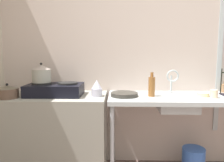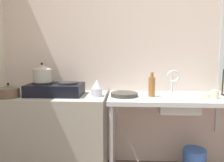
# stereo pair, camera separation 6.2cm
# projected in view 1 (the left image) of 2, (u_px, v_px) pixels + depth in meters

# --- Properties ---
(wall_back) EXTENTS (4.63, 0.10, 2.54)m
(wall_back) POSITION_uv_depth(u_px,v_px,m) (173.00, 52.00, 2.48)
(wall_back) COLOR beige
(wall_back) RESTS_ON ground
(wall_metal_strip) EXTENTS (0.05, 0.01, 2.03)m
(wall_metal_strip) POSITION_uv_depth(u_px,v_px,m) (221.00, 40.00, 2.39)
(wall_metal_strip) COLOR #B0B8BA
(counter_concrete) EXTENTS (1.08, 0.58, 0.83)m
(counter_concrete) POSITION_uv_depth(u_px,v_px,m) (54.00, 135.00, 2.29)
(counter_concrete) COLOR gray
(counter_concrete) RESTS_ON ground
(counter_sink) EXTENTS (1.52, 0.58, 0.83)m
(counter_sink) POSITION_uv_depth(u_px,v_px,m) (184.00, 102.00, 2.21)
(counter_sink) COLOR #B0B8BA
(counter_sink) RESTS_ON ground
(stove) EXTENTS (0.54, 0.35, 0.13)m
(stove) POSITION_uv_depth(u_px,v_px,m) (55.00, 89.00, 2.22)
(stove) COLOR black
(stove) RESTS_ON counter_concrete
(pot_on_left_burner) EXTENTS (0.19, 0.19, 0.20)m
(pot_on_left_burner) POSITION_uv_depth(u_px,v_px,m) (41.00, 74.00, 2.21)
(pot_on_left_burner) COLOR #9B9B8E
(pot_on_left_burner) RESTS_ON stove
(pot_beside_stove) EXTENTS (0.21, 0.21, 0.14)m
(pot_beside_stove) POSITION_uv_depth(u_px,v_px,m) (7.00, 92.00, 2.09)
(pot_beside_stove) COLOR brown
(pot_beside_stove) RESTS_ON counter_concrete
(percolator) EXTENTS (0.11, 0.11, 0.16)m
(percolator) POSITION_uv_depth(u_px,v_px,m) (97.00, 88.00, 2.18)
(percolator) COLOR silver
(percolator) RESTS_ON counter_concrete
(sink_basin) EXTENTS (0.37, 0.36, 0.13)m
(sink_basin) POSITION_uv_depth(u_px,v_px,m) (176.00, 103.00, 2.17)
(sink_basin) COLOR #B0B8BA
(sink_basin) RESTS_ON counter_sink
(faucet) EXTENTS (0.13, 0.07, 0.25)m
(faucet) POSITION_uv_depth(u_px,v_px,m) (172.00, 78.00, 2.31)
(faucet) COLOR #B0B8BA
(faucet) RESTS_ON counter_sink
(frying_pan) EXTENTS (0.27, 0.27, 0.04)m
(frying_pan) POSITION_uv_depth(u_px,v_px,m) (124.00, 94.00, 2.19)
(frying_pan) COLOR #33302A
(frying_pan) RESTS_ON counter_sink
(cup_by_rack) EXTENTS (0.07, 0.07, 0.08)m
(cup_by_rack) POSITION_uv_depth(u_px,v_px,m) (214.00, 94.00, 2.10)
(cup_by_rack) COLOR beige
(cup_by_rack) RESTS_ON counter_sink
(small_bowl_on_drainboard) EXTENTS (0.12, 0.12, 0.04)m
(small_bowl_on_drainboard) POSITION_uv_depth(u_px,v_px,m) (203.00, 95.00, 2.17)
(small_bowl_on_drainboard) COLOR beige
(small_bowl_on_drainboard) RESTS_ON counter_sink
(bottle_by_sink) EXTENTS (0.07, 0.07, 0.24)m
(bottle_by_sink) POSITION_uv_depth(u_px,v_px,m) (152.00, 86.00, 2.17)
(bottle_by_sink) COLOR brown
(bottle_by_sink) RESTS_ON counter_sink
(utensil_jar) EXTENTS (0.07, 0.07, 0.20)m
(utensil_jar) POSITION_uv_depth(u_px,v_px,m) (224.00, 88.00, 2.41)
(utensil_jar) COLOR #9E714B
(utensil_jar) RESTS_ON counter_sink
(bucket_on_floor) EXTENTS (0.23, 0.23, 0.28)m
(bucket_on_floor) POSITION_uv_depth(u_px,v_px,m) (193.00, 161.00, 2.30)
(bucket_on_floor) COLOR #315AAD
(bucket_on_floor) RESTS_ON ground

